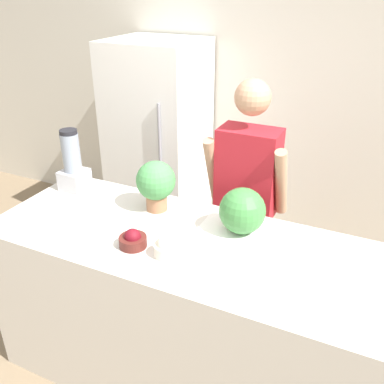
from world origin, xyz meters
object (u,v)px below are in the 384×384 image
Objects in this scene: potted_plant at (156,183)px; blender at (73,165)px; refrigerator at (159,145)px; bowl_cherries at (133,240)px; person at (246,203)px; bowl_cream at (167,247)px; watermelon at (242,211)px.

blender is at bearing 178.52° from potted_plant.
refrigerator is 12.59× the size of bowl_cherries.
potted_plant is (-0.37, -0.48, 0.28)m from person.
bowl_cream is 0.33× the size of blender.
bowl_cherries is at bearing -30.25° from blender.
watermelon is at bearing 52.77° from bowl_cream.
person is 6.92× the size of watermelon.
watermelon reaches higher than bowl_cream.
blender is at bearing -153.87° from person.
refrigerator is at bearing 134.38° from watermelon.
blender is at bearing 149.75° from bowl_cherries.
potted_plant reaches higher than bowl_cream.
person is 0.67m from potted_plant.
person reaches higher than blender.
bowl_cream is (0.89, -1.49, 0.14)m from refrigerator.
bowl_cream is 0.94m from blender.
bowl_cherries is at bearing -178.52° from bowl_cream.
refrigerator reaches higher than bowl_cherries.
blender reaches higher than watermelon.
watermelon is at bearing -4.26° from potted_plant.
bowl_cherries is at bearing -64.77° from refrigerator.
bowl_cream is 0.47m from potted_plant.
person reaches higher than bowl_cream.
person reaches higher than bowl_cherries.
refrigerator is 7.27× the size of watermelon.
bowl_cream is at bearing -59.20° from refrigerator.
potted_plant reaches higher than watermelon.
watermelon is 0.42m from bowl_cream.
blender is 1.32× the size of potted_plant.
person is 0.87m from bowl_cream.
refrigerator is at bearing 119.11° from potted_plant.
potted_plant is (0.58, -0.02, 0.01)m from blender.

